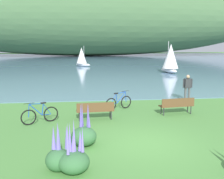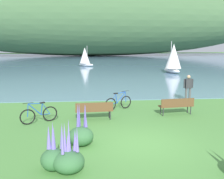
{
  "view_description": "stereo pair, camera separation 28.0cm",
  "coord_description": "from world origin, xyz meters",
  "px_view_note": "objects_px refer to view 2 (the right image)",
  "views": [
    {
      "loc": [
        -2.24,
        -9.14,
        3.65
      ],
      "look_at": [
        -0.53,
        6.06,
        1.0
      ],
      "focal_mm": 42.72,
      "sensor_mm": 36.0,
      "label": 1
    },
    {
      "loc": [
        -1.97,
        -9.17,
        3.65
      ],
      "look_at": [
        -0.53,
        6.06,
        1.0
      ],
      "focal_mm": 42.72,
      "sensor_mm": 36.0,
      "label": 2
    }
  ],
  "objects_px": {
    "sailboat_toward_hillside": "(85,57)",
    "park_bench_near_camera": "(177,105)",
    "park_bench_further_along": "(94,109)",
    "bicycle_beside_path": "(118,103)",
    "bicycle_leaning_near_bench": "(39,115)",
    "person_at_shoreline": "(188,87)",
    "sailboat_far_off": "(173,58)"
  },
  "relations": [
    {
      "from": "bicycle_leaning_near_bench",
      "to": "sailboat_toward_hillside",
      "type": "xyz_separation_m",
      "value": [
        1.97,
        31.02,
        1.17
      ]
    },
    {
      "from": "sailboat_far_off",
      "to": "sailboat_toward_hillside",
      "type": "bearing_deg",
      "value": 134.1
    },
    {
      "from": "bicycle_leaning_near_bench",
      "to": "park_bench_near_camera",
      "type": "bearing_deg",
      "value": 6.66
    },
    {
      "from": "sailboat_toward_hillside",
      "to": "park_bench_near_camera",
      "type": "bearing_deg",
      "value": -80.85
    },
    {
      "from": "bicycle_leaning_near_bench",
      "to": "person_at_shoreline",
      "type": "distance_m",
      "value": 9.37
    },
    {
      "from": "park_bench_further_along",
      "to": "sailboat_far_off",
      "type": "xyz_separation_m",
      "value": [
        10.27,
        19.54,
        1.35
      ]
    },
    {
      "from": "park_bench_near_camera",
      "to": "person_at_shoreline",
      "type": "bearing_deg",
      "value": 59.37
    },
    {
      "from": "park_bench_further_along",
      "to": "person_at_shoreline",
      "type": "relative_size",
      "value": 1.07
    },
    {
      "from": "sailboat_toward_hillside",
      "to": "park_bench_further_along",
      "type": "bearing_deg",
      "value": -88.87
    },
    {
      "from": "sailboat_toward_hillside",
      "to": "bicycle_leaning_near_bench",
      "type": "bearing_deg",
      "value": -93.63
    },
    {
      "from": "bicycle_beside_path",
      "to": "park_bench_near_camera",
      "type": "bearing_deg",
      "value": -25.74
    },
    {
      "from": "sailboat_toward_hillside",
      "to": "sailboat_far_off",
      "type": "height_order",
      "value": "sailboat_far_off"
    },
    {
      "from": "bicycle_leaning_near_bench",
      "to": "park_bench_further_along",
      "type": "bearing_deg",
      "value": 5.7
    },
    {
      "from": "park_bench_further_along",
      "to": "bicycle_beside_path",
      "type": "relative_size",
      "value": 1.16
    },
    {
      "from": "park_bench_near_camera",
      "to": "bicycle_beside_path",
      "type": "bearing_deg",
      "value": 154.26
    },
    {
      "from": "park_bench_further_along",
      "to": "person_at_shoreline",
      "type": "xyz_separation_m",
      "value": [
        6.0,
        3.48,
        0.46
      ]
    },
    {
      "from": "bicycle_leaning_near_bench",
      "to": "sailboat_far_off",
      "type": "xyz_separation_m",
      "value": [
        12.85,
        19.8,
        1.47
      ]
    },
    {
      "from": "sailboat_far_off",
      "to": "person_at_shoreline",
      "type": "bearing_deg",
      "value": -104.9
    },
    {
      "from": "park_bench_near_camera",
      "to": "person_at_shoreline",
      "type": "xyz_separation_m",
      "value": [
        1.74,
        2.94,
        0.46
      ]
    },
    {
      "from": "sailboat_toward_hillside",
      "to": "sailboat_far_off",
      "type": "relative_size",
      "value": 0.83
    },
    {
      "from": "park_bench_further_along",
      "to": "sailboat_toward_hillside",
      "type": "height_order",
      "value": "sailboat_toward_hillside"
    },
    {
      "from": "park_bench_near_camera",
      "to": "sailboat_toward_hillside",
      "type": "xyz_separation_m",
      "value": [
        -4.87,
        30.22,
        1.04
      ]
    },
    {
      "from": "park_bench_further_along",
      "to": "sailboat_toward_hillside",
      "type": "distance_m",
      "value": 30.79
    },
    {
      "from": "person_at_shoreline",
      "to": "sailboat_toward_hillside",
      "type": "bearing_deg",
      "value": 103.61
    },
    {
      "from": "bicycle_leaning_near_bench",
      "to": "sailboat_far_off",
      "type": "height_order",
      "value": "sailboat_far_off"
    },
    {
      "from": "person_at_shoreline",
      "to": "park_bench_near_camera",
      "type": "bearing_deg",
      "value": -120.63
    },
    {
      "from": "park_bench_near_camera",
      "to": "sailboat_far_off",
      "type": "distance_m",
      "value": 19.97
    },
    {
      "from": "park_bench_further_along",
      "to": "bicycle_beside_path",
      "type": "bearing_deg",
      "value": 53.89
    },
    {
      "from": "park_bench_further_along",
      "to": "bicycle_beside_path",
      "type": "height_order",
      "value": "bicycle_beside_path"
    },
    {
      "from": "park_bench_near_camera",
      "to": "sailboat_toward_hillside",
      "type": "distance_m",
      "value": 30.63
    },
    {
      "from": "bicycle_beside_path",
      "to": "park_bench_further_along",
      "type": "bearing_deg",
      "value": -126.11
    },
    {
      "from": "bicycle_leaning_near_bench",
      "to": "person_at_shoreline",
      "type": "xyz_separation_m",
      "value": [
        8.58,
        3.74,
        0.58
      ]
    }
  ]
}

